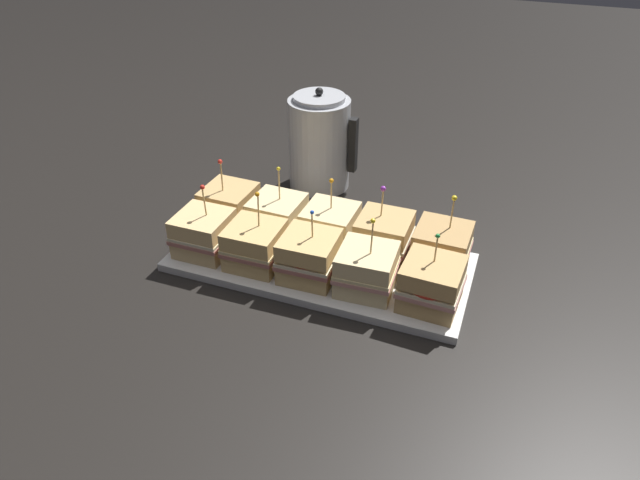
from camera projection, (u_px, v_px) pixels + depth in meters
The scene contains 13 objects.
ground_plane at pixel (320, 266), 1.24m from camera, with size 6.00×6.00×0.00m, color black.
serving_platter at pixel (320, 262), 1.24m from camera, with size 0.64×0.28×0.02m.
sandwich_front_far_left at pixel (204, 233), 1.24m from camera, with size 0.12×0.12×0.16m.
sandwich_front_left at pixel (255, 245), 1.20m from camera, with size 0.12×0.12×0.17m.
sandwich_front_center at pixel (311, 257), 1.16m from camera, with size 0.12×0.12×0.16m.
sandwich_front_right at pixel (367, 270), 1.13m from camera, with size 0.12×0.12×0.17m.
sandwich_front_far_right at pixel (431, 284), 1.09m from camera, with size 0.12×0.12×0.16m.
sandwich_back_far_left at pixel (230, 206), 1.33m from camera, with size 0.12×0.12×0.17m.
sandwich_back_left at pixel (277, 217), 1.29m from camera, with size 0.12×0.12×0.17m.
sandwich_back_center at pixel (330, 227), 1.26m from camera, with size 0.12×0.12×0.16m.
sandwich_back_right at pixel (384, 237), 1.22m from camera, with size 0.12×0.12×0.16m.
sandwich_back_far_right at pixel (441, 248), 1.19m from camera, with size 0.12×0.12×0.17m.
kettle_steel at pixel (320, 143), 1.48m from camera, with size 0.18×0.16×0.27m.
Camera 1 is at (0.35, -0.93, 0.74)m, focal length 32.00 mm.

